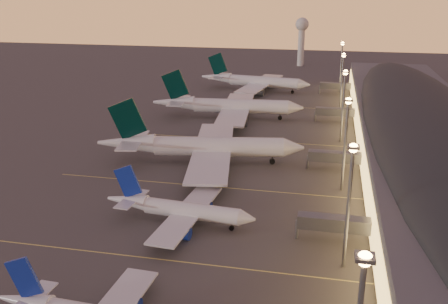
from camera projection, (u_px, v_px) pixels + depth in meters
ground at (171, 248)px, 106.75m from camera, size 700.00×700.00×0.00m
airliner_narrow_north at (179, 210)px, 116.86m from camera, size 37.19×33.33×13.28m
airliner_wide_near at (201, 147)px, 155.94m from camera, size 64.80×59.74×20.78m
airliner_wide_mid at (228, 106)px, 208.59m from camera, size 63.50×58.07×20.31m
airliner_wide_far at (254, 81)px, 263.42m from camera, size 59.76×55.01×19.14m
terminal_building at (425, 132)px, 158.83m from camera, size 56.35×255.00×17.46m
light_masts at (345, 107)px, 154.24m from camera, size 2.20×217.20×25.90m
radar_tower at (302, 34)px, 338.74m from camera, size 9.00×9.00×32.50m
lane_markings at (214, 180)px, 143.82m from camera, size 90.00×180.36×0.00m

